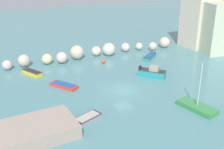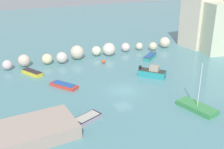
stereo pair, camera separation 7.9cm
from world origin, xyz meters
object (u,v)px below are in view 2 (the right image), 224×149
at_px(stone_dock, 31,131).
at_px(moored_boat_3, 197,107).
at_px(moored_boat_0, 152,73).
at_px(moored_boat_4, 87,118).
at_px(moored_boat_5, 32,73).
at_px(moored_boat_6, 150,57).
at_px(moored_boat_2, 64,85).
at_px(channel_buoy, 104,61).

relative_size(stone_dock, moored_boat_3, 1.48).
distance_m(moored_boat_0, moored_boat_4, 15.99).
distance_m(moored_boat_5, moored_boat_6, 21.39).
bearing_deg(moored_boat_2, moored_boat_4, 145.06).
bearing_deg(moored_boat_4, stone_dock, -16.41).
distance_m(moored_boat_0, moored_boat_5, 19.06).
distance_m(moored_boat_3, moored_boat_4, 13.40).
bearing_deg(moored_boat_4, moored_boat_3, 144.78).
distance_m(channel_buoy, moored_boat_6, 8.96).
bearing_deg(stone_dock, moored_boat_2, 60.09).
bearing_deg(moored_boat_3, moored_boat_5, -153.92).
relative_size(channel_buoy, moored_boat_3, 0.11).
height_order(channel_buoy, moored_boat_3, moored_boat_3).
bearing_deg(stone_dock, moored_boat_3, -6.59).
bearing_deg(moored_boat_5, channel_buoy, 62.83).
height_order(moored_boat_5, moored_boat_6, moored_boat_6).
xyz_separation_m(moored_boat_2, moored_boat_3, (13.12, -13.05, 0.08)).
bearing_deg(channel_buoy, moored_boat_2, -142.10).
height_order(channel_buoy, moored_boat_6, channel_buoy).
distance_m(moored_boat_2, moored_boat_3, 18.51).
distance_m(moored_boat_0, moored_boat_2, 13.78).
bearing_deg(moored_boat_6, moored_boat_2, 159.32).
bearing_deg(stone_dock, moored_boat_6, 34.97).
distance_m(stone_dock, channel_buoy, 23.55).
xyz_separation_m(moored_boat_3, moored_boat_5, (-16.50, 19.79, -0.01)).
relative_size(channel_buoy, moored_boat_4, 0.19).
bearing_deg(moored_boat_5, stone_dock, -37.91).
distance_m(moored_boat_3, moored_boat_6, 19.78).
distance_m(channel_buoy, moored_boat_0, 9.96).
distance_m(moored_boat_2, moored_boat_5, 7.54).
height_order(moored_boat_2, moored_boat_5, moored_boat_5).
distance_m(stone_dock, moored_boat_0, 21.85).
height_order(channel_buoy, moored_boat_5, channel_buoy).
xyz_separation_m(channel_buoy, moored_boat_4, (-9.04, -17.21, -0.01)).
relative_size(moored_boat_0, moored_boat_4, 1.17).
distance_m(channel_buoy, moored_boat_5, 12.47).
bearing_deg(moored_boat_5, moored_boat_6, 59.62).
xyz_separation_m(moored_boat_2, moored_boat_4, (0.04, -10.14, 0.07)).
bearing_deg(moored_boat_2, moored_boat_6, -106.40).
bearing_deg(channel_buoy, moored_boat_5, -178.45).
xyz_separation_m(moored_boat_0, moored_boat_3, (-0.54, -11.28, -0.34)).
bearing_deg(channel_buoy, moored_boat_4, -117.72).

